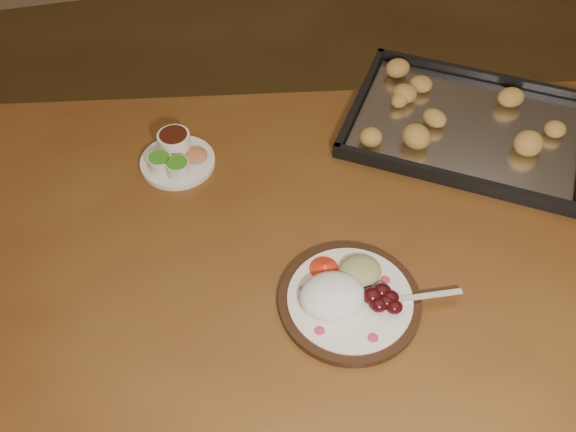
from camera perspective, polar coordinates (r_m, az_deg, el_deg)
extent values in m
plane|color=#533D1C|center=(1.99, 7.22, -8.35)|extent=(4.00, 4.00, 0.00)
cube|color=brown|center=(1.18, 1.04, -3.59)|extent=(1.63, 1.15, 0.04)
cylinder|color=#442014|center=(1.82, -22.03, -1.95)|extent=(0.07, 0.07, 0.71)
cylinder|color=#442014|center=(1.86, 21.27, 0.07)|extent=(0.07, 0.07, 0.71)
cylinder|color=black|center=(1.10, 5.50, -7.56)|extent=(0.24, 0.24, 0.01)
cylinder|color=white|center=(1.09, 5.53, -7.32)|extent=(0.21, 0.21, 0.01)
ellipsoid|color=#C9304A|center=(1.05, 2.82, -10.14)|extent=(0.02, 0.02, 0.00)
ellipsoid|color=#C9304A|center=(1.05, 7.56, -10.68)|extent=(0.02, 0.02, 0.00)
ellipsoid|color=#C9304A|center=(1.12, 8.64, -5.65)|extent=(0.02, 0.02, 0.00)
ellipsoid|color=#C9304A|center=(1.09, 1.48, -6.51)|extent=(0.02, 0.02, 0.00)
ellipsoid|color=white|center=(1.07, 3.93, -7.09)|extent=(0.13, 0.12, 0.05)
ellipsoid|color=#44090F|center=(1.07, 8.08, -7.83)|extent=(0.03, 0.03, 0.02)
ellipsoid|color=#44090F|center=(1.08, 9.06, -7.21)|extent=(0.03, 0.03, 0.02)
ellipsoid|color=#44090F|center=(1.09, 8.32, -6.63)|extent=(0.03, 0.03, 0.02)
ellipsoid|color=#44090F|center=(1.07, 9.45, -8.00)|extent=(0.03, 0.03, 0.02)
ellipsoid|color=#44090F|center=(1.08, 7.52, -7.04)|extent=(0.03, 0.03, 0.02)
ellipsoid|color=#44090F|center=(1.08, 8.77, -7.53)|extent=(0.03, 0.03, 0.02)
ellipsoid|color=tan|center=(1.11, 6.42, -4.88)|extent=(0.09, 0.08, 0.03)
cone|color=red|center=(1.11, 3.30, -4.54)|extent=(0.06, 0.07, 0.02)
cube|color=white|center=(1.11, 12.39, -6.96)|extent=(0.12, 0.02, 0.00)
cube|color=white|center=(1.09, 9.27, -7.40)|extent=(0.03, 0.02, 0.00)
cylinder|color=white|center=(1.08, 8.32, -7.91)|extent=(0.03, 0.00, 0.00)
cylinder|color=white|center=(1.08, 8.25, -7.68)|extent=(0.03, 0.00, 0.00)
cylinder|color=white|center=(1.09, 8.18, -7.44)|extent=(0.03, 0.00, 0.00)
cylinder|color=white|center=(1.09, 8.11, -7.21)|extent=(0.03, 0.00, 0.00)
cylinder|color=white|center=(1.33, -9.77, 4.75)|extent=(0.15, 0.15, 0.01)
cylinder|color=silver|center=(1.30, -11.29, 4.68)|extent=(0.05, 0.05, 0.03)
cylinder|color=#37891B|center=(1.29, -11.38, 5.12)|extent=(0.04, 0.04, 0.00)
cylinder|color=silver|center=(1.29, -9.75, 4.24)|extent=(0.05, 0.05, 0.03)
cylinder|color=#37891B|center=(1.28, -9.83, 4.69)|extent=(0.04, 0.04, 0.00)
cylinder|color=white|center=(1.33, -10.06, 6.51)|extent=(0.07, 0.07, 0.04)
cylinder|color=#351109|center=(1.32, -10.17, 7.11)|extent=(0.06, 0.06, 0.00)
ellipsoid|color=#BF7743|center=(1.32, -8.16, 5.41)|extent=(0.05, 0.05, 0.02)
cube|color=black|center=(1.43, 15.56, 7.50)|extent=(0.60, 0.57, 0.01)
cube|color=black|center=(1.56, 16.78, 11.87)|extent=(0.41, 0.28, 0.02)
cube|color=black|center=(1.30, 14.41, 3.29)|extent=(0.41, 0.28, 0.02)
cube|color=black|center=(1.44, 6.43, 10.37)|extent=(0.21, 0.30, 0.02)
cube|color=silver|center=(1.43, 15.61, 7.69)|extent=(0.56, 0.52, 0.00)
ellipsoid|color=#B4883F|center=(1.42, 18.17, 7.66)|extent=(0.05, 0.05, 0.04)
ellipsoid|color=#B4883F|center=(1.45, 20.23, 8.14)|extent=(0.07, 0.07, 0.04)
ellipsoid|color=#B4883F|center=(1.50, 17.73, 10.25)|extent=(0.07, 0.07, 0.04)
ellipsoid|color=#B4883F|center=(1.46, 15.35, 9.95)|extent=(0.06, 0.06, 0.04)
ellipsoid|color=#B4883F|center=(1.47, 13.60, 10.67)|extent=(0.07, 0.07, 0.04)
ellipsoid|color=#B4883F|center=(1.43, 13.59, 9.23)|extent=(0.07, 0.06, 0.04)
ellipsoid|color=#B4883F|center=(1.41, 10.72, 9.10)|extent=(0.07, 0.06, 0.04)
ellipsoid|color=#B4883F|center=(1.36, 12.97, 6.83)|extent=(0.07, 0.07, 0.04)
ellipsoid|color=#B4883F|center=(1.37, 14.50, 7.07)|extent=(0.06, 0.06, 0.04)
ellipsoid|color=#B4883F|center=(1.35, 17.00, 5.67)|extent=(0.07, 0.07, 0.04)
ellipsoid|color=#B4883F|center=(1.40, 17.66, 7.18)|extent=(0.07, 0.07, 0.04)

